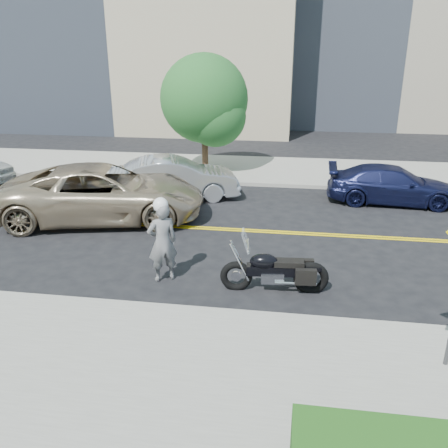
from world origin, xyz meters
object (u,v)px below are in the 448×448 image
at_px(parked_car_silver, 174,178).
at_px(parked_car_blue, 392,185).
at_px(suv, 103,193).
at_px(motorcycle, 275,262).
at_px(motorcyclist, 162,240).

height_order(parked_car_silver, parked_car_blue, parked_car_silver).
relative_size(suv, parked_car_silver, 1.37).
bearing_deg(parked_car_silver, motorcycle, -166.72).
distance_m(motorcyclist, parked_car_blue, 9.83).
distance_m(parked_car_silver, parked_car_blue, 8.04).
bearing_deg(parked_car_silver, suv, 127.45).
bearing_deg(suv, motorcycle, -137.85).
height_order(motorcycle, parked_car_silver, parked_car_silver).
height_order(motorcyclist, suv, motorcyclist).
height_order(suv, parked_car_silver, suv).
height_order(suv, parked_car_blue, suv).
height_order(motorcyclist, motorcycle, motorcyclist).
xyz_separation_m(parked_car_silver, parked_car_blue, (8.00, 0.73, -0.11)).
bearing_deg(motorcyclist, parked_car_blue, -163.84).
relative_size(parked_car_silver, parked_car_blue, 1.03).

